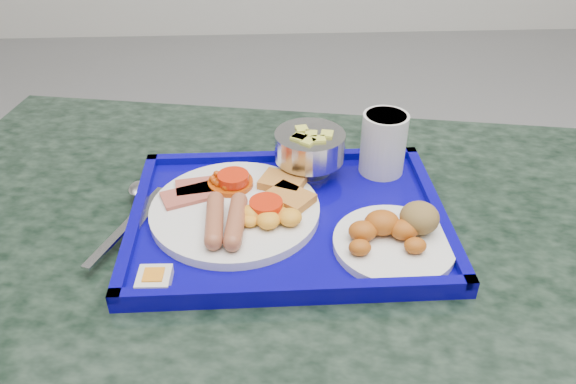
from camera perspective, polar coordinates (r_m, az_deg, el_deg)
The scene contains 9 objects.
table at distance 0.91m, azimuth -1.97°, elevation -12.57°, with size 1.22×0.93×0.69m.
tray at distance 0.79m, azimuth -0.00°, elevation -2.72°, with size 0.44×0.32×0.03m.
main_plate at distance 0.79m, azimuth -4.91°, elevation -1.57°, with size 0.24×0.24×0.04m.
bread_plate at distance 0.74m, azimuth 10.95°, elevation -4.29°, with size 0.16×0.16×0.05m.
fruit_bowl at distance 0.85m, azimuth 2.21°, elevation 4.56°, with size 0.11×0.11×0.07m.
juice_cup at distance 0.87m, azimuth 9.68°, elevation 5.07°, with size 0.07×0.07×0.10m.
spoon at distance 0.85m, azimuth -14.93°, elevation -0.49°, with size 0.05×0.16×0.01m.
knife at distance 0.80m, azimuth -16.03°, elevation -3.24°, with size 0.01×0.19×0.00m, color #ACACAE.
jam_packet at distance 0.70m, azimuth -13.43°, elevation -8.61°, with size 0.04×0.04×0.02m.
Camera 1 is at (-0.42, -0.45, 1.18)m, focal length 35.00 mm.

